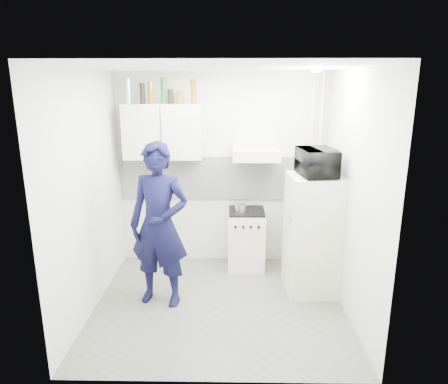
{
  "coord_description": "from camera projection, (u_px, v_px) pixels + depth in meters",
  "views": [
    {
      "loc": [
        0.13,
        -4.09,
        2.42
      ],
      "look_at": [
        0.05,
        0.3,
        1.25
      ],
      "focal_mm": 32.0,
      "sensor_mm": 36.0,
      "label": 1
    }
  ],
  "objects": [
    {
      "name": "floor",
      "position": [
        219.0,
        304.0,
        4.58
      ],
      "size": [
        2.8,
        2.8,
        0.0
      ],
      "primitive_type": "plane",
      "color": "#5E5E5E",
      "rests_on": "ground"
    },
    {
      "name": "ceiling",
      "position": [
        218.0,
        67.0,
        3.91
      ],
      "size": [
        2.8,
        2.8,
        0.0
      ],
      "primitive_type": "plane",
      "color": "white",
      "rests_on": "wall_back"
    },
    {
      "name": "wall_back",
      "position": [
        222.0,
        171.0,
        5.45
      ],
      "size": [
        2.8,
        0.0,
        2.8
      ],
      "primitive_type": "plane",
      "rotation": [
        1.57,
        0.0,
        0.0
      ],
      "color": "silver",
      "rests_on": "floor"
    },
    {
      "name": "wall_left",
      "position": [
        88.0,
        194.0,
        4.27
      ],
      "size": [
        0.0,
        2.6,
        2.6
      ],
      "primitive_type": "plane",
      "rotation": [
        1.57,
        0.0,
        1.57
      ],
      "color": "silver",
      "rests_on": "floor"
    },
    {
      "name": "wall_right",
      "position": [
        351.0,
        195.0,
        4.22
      ],
      "size": [
        0.0,
        2.6,
        2.6
      ],
      "primitive_type": "plane",
      "rotation": [
        1.57,
        0.0,
        -1.57
      ],
      "color": "silver",
      "rests_on": "floor"
    },
    {
      "name": "person",
      "position": [
        159.0,
        225.0,
        4.41
      ],
      "size": [
        0.75,
        0.57,
        1.86
      ],
      "primitive_type": "imported",
      "rotation": [
        0.0,
        0.0,
        -0.21
      ],
      "color": "black",
      "rests_on": "floor"
    },
    {
      "name": "stove",
      "position": [
        246.0,
        240.0,
        5.44
      ],
      "size": [
        0.49,
        0.49,
        0.78
      ],
      "primitive_type": "cube",
      "color": "beige",
      "rests_on": "floor"
    },
    {
      "name": "fridge",
      "position": [
        313.0,
        235.0,
        4.72
      ],
      "size": [
        0.63,
        0.63,
        1.43
      ],
      "primitive_type": "cube",
      "rotation": [
        0.0,
        0.0,
        0.07
      ],
      "color": "white",
      "rests_on": "floor"
    },
    {
      "name": "stove_top",
      "position": [
        247.0,
        211.0,
        5.33
      ],
      "size": [
        0.47,
        0.47,
        0.03
      ],
      "primitive_type": "cube",
      "color": "black",
      "rests_on": "stove"
    },
    {
      "name": "saucepan",
      "position": [
        241.0,
        208.0,
        5.27
      ],
      "size": [
        0.16,
        0.16,
        0.09
      ],
      "primitive_type": "cylinder",
      "color": "silver",
      "rests_on": "stove_top"
    },
    {
      "name": "microwave",
      "position": [
        317.0,
        162.0,
        4.49
      ],
      "size": [
        0.6,
        0.44,
        0.31
      ],
      "primitive_type": "imported",
      "rotation": [
        0.0,
        0.0,
        1.69
      ],
      "color": "black",
      "rests_on": "fridge"
    },
    {
      "name": "bottle_a",
      "position": [
        128.0,
        91.0,
        5.03
      ],
      "size": [
        0.07,
        0.07,
        0.31
      ],
      "primitive_type": "cylinder",
      "color": "silver",
      "rests_on": "upper_cabinet"
    },
    {
      "name": "bottle_b",
      "position": [
        142.0,
        93.0,
        5.03
      ],
      "size": [
        0.07,
        0.07,
        0.26
      ],
      "primitive_type": "cylinder",
      "color": "black",
      "rests_on": "upper_cabinet"
    },
    {
      "name": "bottle_c",
      "position": [
        151.0,
        93.0,
        5.03
      ],
      "size": [
        0.07,
        0.07,
        0.27
      ],
      "primitive_type": "cylinder",
      "color": "brown",
      "rests_on": "upper_cabinet"
    },
    {
      "name": "bottle_d",
      "position": [
        164.0,
        91.0,
        5.02
      ],
      "size": [
        0.07,
        0.07,
        0.32
      ],
      "primitive_type": "cylinder",
      "color": "#144C1E",
      "rests_on": "upper_cabinet"
    },
    {
      "name": "canister_a",
      "position": [
        171.0,
        97.0,
        5.04
      ],
      "size": [
        0.07,
        0.07,
        0.18
      ],
      "primitive_type": "cylinder",
      "color": "black",
      "rests_on": "upper_cabinet"
    },
    {
      "name": "canister_b",
      "position": [
        180.0,
        97.0,
        5.04
      ],
      "size": [
        0.09,
        0.09,
        0.16
      ],
      "primitive_type": "cylinder",
      "color": "brown",
      "rests_on": "upper_cabinet"
    },
    {
      "name": "bottle_e",
      "position": [
        194.0,
        92.0,
        5.02
      ],
      "size": [
        0.07,
        0.07,
        0.3
      ],
      "primitive_type": "cylinder",
      "color": "brown",
      "rests_on": "upper_cabinet"
    },
    {
      "name": "upper_cabinet",
      "position": [
        163.0,
        132.0,
        5.15
      ],
      "size": [
        1.0,
        0.35,
        0.7
      ],
      "primitive_type": "cube",
      "color": "white",
      "rests_on": "wall_back"
    },
    {
      "name": "range_hood",
      "position": [
        256.0,
        154.0,
        5.13
      ],
      "size": [
        0.6,
        0.5,
        0.14
      ],
      "primitive_type": "cube",
      "color": "beige",
      "rests_on": "wall_back"
    },
    {
      "name": "backsplash",
      "position": [
        222.0,
        178.0,
        5.46
      ],
      "size": [
        2.74,
        0.03,
        0.6
      ],
      "primitive_type": "cube",
      "color": "white",
      "rests_on": "wall_back"
    },
    {
      "name": "pipe_a",
      "position": [
        318.0,
        172.0,
        5.35
      ],
      "size": [
        0.05,
        0.05,
        2.6
      ],
      "primitive_type": "cylinder",
      "color": "beige",
      "rests_on": "floor"
    },
    {
      "name": "pipe_b",
      "position": [
        309.0,
        172.0,
        5.35
      ],
      "size": [
        0.04,
        0.04,
        2.6
      ],
      "primitive_type": "cylinder",
      "color": "beige",
      "rests_on": "floor"
    },
    {
      "name": "ceiling_spot_fixture",
      "position": [
        316.0,
        71.0,
        4.09
      ],
      "size": [
        0.1,
        0.1,
        0.02
      ],
      "primitive_type": "cylinder",
      "color": "white",
      "rests_on": "ceiling"
    }
  ]
}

